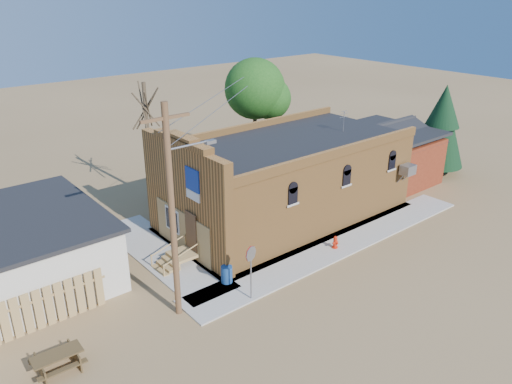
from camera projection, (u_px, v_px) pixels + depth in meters
ground at (332, 261)px, 25.04m from camera, size 120.00×120.00×0.00m
sidewalk_south at (339, 245)px, 26.55m from camera, size 19.00×2.20×0.08m
sidewalk_west at (162, 254)px, 25.62m from camera, size 2.60×10.00×0.08m
brick_bar at (284, 180)px, 29.04m from camera, size 16.40×7.97×6.30m
red_shed at (388, 149)px, 34.85m from camera, size 5.40×6.40×4.30m
wood_fence at (44, 308)px, 19.91m from camera, size 5.20×0.10×1.80m
utility_pole at (173, 210)px, 19.30m from camera, size 3.12×0.26×9.00m
tree_bare_near at (146, 108)px, 30.30m from camera, size 2.80×2.80×7.65m
tree_leafy at (255, 89)px, 35.94m from camera, size 4.40×4.40×8.15m
evergreen_tree at (442, 124)px, 35.57m from camera, size 3.60×3.60×6.50m
fire_hydrant at (335, 242)px, 26.03m from camera, size 0.38×0.35×0.68m
stop_sign at (251, 259)px, 21.18m from camera, size 0.68×0.28×2.58m
trash_barrel at (227, 274)px, 22.98m from camera, size 0.59×0.59×0.81m
picnic_table at (58, 360)px, 17.75m from camera, size 1.77×1.38×0.72m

